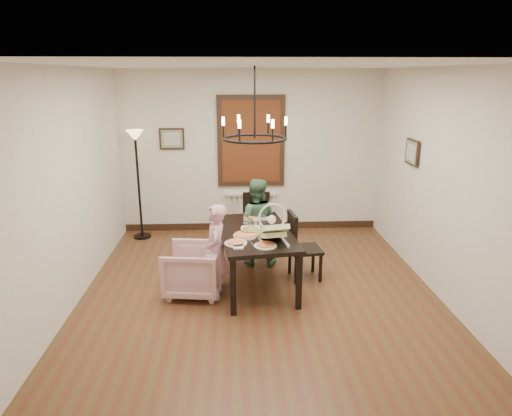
{
  "coord_description": "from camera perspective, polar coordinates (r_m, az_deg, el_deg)",
  "views": [
    {
      "loc": [
        -0.31,
        -5.37,
        2.7
      ],
      "look_at": [
        -0.03,
        0.25,
        1.05
      ],
      "focal_mm": 32.0,
      "sensor_mm": 36.0,
      "label": 1
    }
  ],
  "objects": [
    {
      "name": "seated_man",
      "position": [
        6.66,
        -0.02,
        -2.64
      ],
      "size": [
        0.56,
        0.46,
        1.06
      ],
      "primitive_type": "imported",
      "rotation": [
        0.0,
        0.0,
        3.02
      ],
      "color": "#406B49",
      "rests_on": "room_shell"
    },
    {
      "name": "armchair",
      "position": [
        5.89,
        -7.88,
        -7.66
      ],
      "size": [
        0.79,
        0.77,
        0.64
      ],
      "primitive_type": "imported",
      "rotation": [
        0.0,
        0.0,
        -1.7
      ],
      "color": "#CC9CA6",
      "rests_on": "room_shell"
    },
    {
      "name": "chair_far",
      "position": [
        7.04,
        0.16,
        -2.08
      ],
      "size": [
        0.43,
        0.43,
        0.95
      ],
      "primitive_type": null,
      "rotation": [
        0.0,
        0.0,
        0.03
      ],
      "color": "black",
      "rests_on": "room_shell"
    },
    {
      "name": "elderly_woman",
      "position": [
        5.7,
        -5.07,
        -6.44
      ],
      "size": [
        0.24,
        0.37,
        1.0
      ],
      "primitive_type": "imported",
      "rotation": [
        0.0,
        0.0,
        -1.58
      ],
      "color": "#CA8FA0",
      "rests_on": "room_shell"
    },
    {
      "name": "pizza_platter",
      "position": [
        5.71,
        -1.33,
        -3.4
      ],
      "size": [
        0.3,
        0.3,
        0.04
      ],
      "primitive_type": "cylinder",
      "color": "tan",
      "rests_on": "dining_table"
    },
    {
      "name": "radiator",
      "position": [
        8.2,
        -0.6,
        -0.32
      ],
      "size": [
        0.92,
        0.12,
        0.62
      ],
      "primitive_type": null,
      "color": "silver",
      "rests_on": "room_shell"
    },
    {
      "name": "salad_bowl",
      "position": [
        5.84,
        -0.67,
        -2.74
      ],
      "size": [
        0.31,
        0.31,
        0.08
      ],
      "primitive_type": "imported",
      "color": "white",
      "rests_on": "dining_table"
    },
    {
      "name": "floor_lamp",
      "position": [
        7.89,
        -14.45,
        2.63
      ],
      "size": [
        0.3,
        0.3,
        1.8
      ],
      "primitive_type": null,
      "color": "black",
      "rests_on": "room_shell"
    },
    {
      "name": "chair_right",
      "position": [
        6.24,
        6.19,
        -4.68
      ],
      "size": [
        0.46,
        0.46,
        0.94
      ],
      "primitive_type": null,
      "rotation": [
        0.0,
        0.0,
        1.7
      ],
      "color": "black",
      "rests_on": "room_shell"
    },
    {
      "name": "room_shell",
      "position": [
        5.89,
        0.21,
        3.59
      ],
      "size": [
        4.51,
        5.0,
        2.81
      ],
      "color": "brown",
      "rests_on": "ground"
    },
    {
      "name": "dining_table",
      "position": [
        5.93,
        -0.15,
        -3.69
      ],
      "size": [
        1.11,
        1.71,
        0.75
      ],
      "rotation": [
        0.0,
        0.0,
        0.14
      ],
      "color": "black",
      "rests_on": "room_shell"
    },
    {
      "name": "window_blinds",
      "position": [
        7.91,
        -0.62,
        8.35
      ],
      "size": [
        1.0,
        0.03,
        1.4
      ],
      "primitive_type": "cube",
      "color": "#552B11",
      "rests_on": "room_shell"
    },
    {
      "name": "baby_bouncer",
      "position": [
        5.49,
        2.07,
        -2.65
      ],
      "size": [
        0.44,
        0.55,
        0.32
      ],
      "primitive_type": null,
      "rotation": [
        0.0,
        0.0,
        0.17
      ],
      "color": "#E0EFA5",
      "rests_on": "dining_table"
    },
    {
      "name": "chandelier",
      "position": [
        5.63,
        -0.16,
        8.68
      ],
      "size": [
        0.8,
        0.8,
        0.04
      ],
      "primitive_type": "torus",
      "color": "black",
      "rests_on": "room_shell"
    },
    {
      "name": "picture_right",
      "position": [
        6.83,
        18.92,
        6.63
      ],
      "size": [
        0.03,
        0.42,
        0.36
      ],
      "primitive_type": "cube",
      "rotation": [
        0.0,
        0.0,
        1.57
      ],
      "color": "black",
      "rests_on": "room_shell"
    },
    {
      "name": "drinking_glass",
      "position": [
        5.97,
        -0.78,
        -2.02
      ],
      "size": [
        0.07,
        0.07,
        0.14
      ],
      "primitive_type": "cylinder",
      "color": "silver",
      "rests_on": "dining_table"
    },
    {
      "name": "picture_back",
      "position": [
        7.97,
        -10.47,
        8.51
      ],
      "size": [
        0.42,
        0.03,
        0.36
      ],
      "primitive_type": "cube",
      "color": "black",
      "rests_on": "room_shell"
    }
  ]
}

